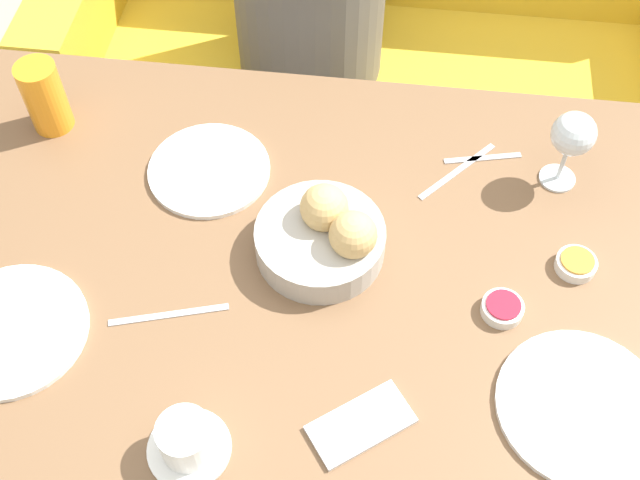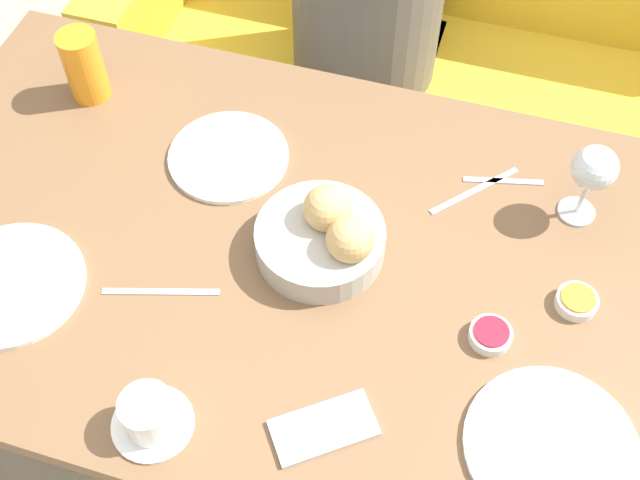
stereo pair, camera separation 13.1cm
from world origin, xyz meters
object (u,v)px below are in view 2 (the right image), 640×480
at_px(jam_bowl_honey, 577,301).
at_px(juice_glass, 84,66).
at_px(plate_far_center, 228,157).
at_px(couch, 434,74).
at_px(bread_basket, 325,236).
at_px(plate_near_right, 552,448).
at_px(fork_silver, 475,191).
at_px(cell_phone, 324,428).
at_px(spoon_coffee, 503,181).
at_px(wine_glass, 594,170).
at_px(jam_bowl_berry, 490,335).
at_px(knife_silver, 161,292).
at_px(coffee_cup, 149,415).
at_px(plate_near_left, 11,284).
at_px(seated_person, 365,48).

bearing_deg(jam_bowl_honey, juice_glass, 167.44).
bearing_deg(plate_far_center, couch, 71.61).
height_order(bread_basket, plate_near_right, bread_basket).
height_order(fork_silver, cell_phone, cell_phone).
height_order(bread_basket, spoon_coffee, bread_basket).
bearing_deg(wine_glass, spoon_coffee, 165.92).
bearing_deg(plate_near_right, fork_silver, 113.58).
bearing_deg(spoon_coffee, bread_basket, -138.04).
height_order(spoon_coffee, cell_phone, cell_phone).
distance_m(jam_bowl_berry, knife_silver, 0.53).
bearing_deg(fork_silver, bread_basket, -137.50).
relative_size(couch, fork_silver, 11.25).
xyz_separation_m(juice_glass, coffee_cup, (0.39, -0.59, -0.04)).
distance_m(wine_glass, fork_silver, 0.21).
xyz_separation_m(plate_near_right, plate_far_center, (-0.63, 0.38, 0.00)).
bearing_deg(coffee_cup, plate_near_left, 154.23).
distance_m(jam_bowl_berry, fork_silver, 0.29).
bearing_deg(couch, fork_silver, -76.20).
xyz_separation_m(seated_person, wine_glass, (0.52, -0.58, 0.36)).
height_order(jam_bowl_honey, spoon_coffee, jam_bowl_honey).
bearing_deg(cell_phone, bread_basket, 106.28).
bearing_deg(seated_person, plate_near_left, -108.84).
distance_m(bread_basket, coffee_cup, 0.40).
relative_size(bread_basket, juice_glass, 1.53).
xyz_separation_m(plate_far_center, fork_silver, (0.44, 0.05, -0.00)).
height_order(seated_person, coffee_cup, seated_person).
distance_m(seated_person, knife_silver, 0.97).
distance_m(bread_basket, fork_silver, 0.30).
height_order(fork_silver, knife_silver, same).
distance_m(bread_basket, jam_bowl_honey, 0.41).
xyz_separation_m(couch, bread_basket, (-0.04, -0.93, 0.47)).
bearing_deg(juice_glass, plate_far_center, -14.51).
bearing_deg(coffee_cup, wine_glass, 46.28).
bearing_deg(plate_far_center, plate_near_left, -123.85).
xyz_separation_m(couch, plate_far_center, (-0.26, -0.79, 0.43)).
bearing_deg(knife_silver, coffee_cup, -69.41).
relative_size(bread_basket, spoon_coffee, 1.52).
height_order(plate_near_right, cell_phone, plate_near_right).
relative_size(fork_silver, cell_phone, 0.90).
distance_m(seated_person, plate_far_center, 0.69).
height_order(knife_silver, cell_phone, cell_phone).
height_order(wine_glass, spoon_coffee, wine_glass).
bearing_deg(plate_far_center, bread_basket, -32.63).
bearing_deg(cell_phone, seated_person, 101.27).
relative_size(plate_far_center, fork_silver, 1.48).
relative_size(plate_near_left, jam_bowl_berry, 3.59).
bearing_deg(knife_silver, jam_bowl_honey, 14.74).
bearing_deg(coffee_cup, jam_bowl_berry, 32.42).
xyz_separation_m(plate_near_right, juice_glass, (-0.94, 0.46, 0.06)).
xyz_separation_m(plate_near_right, fork_silver, (-0.19, 0.43, -0.00)).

